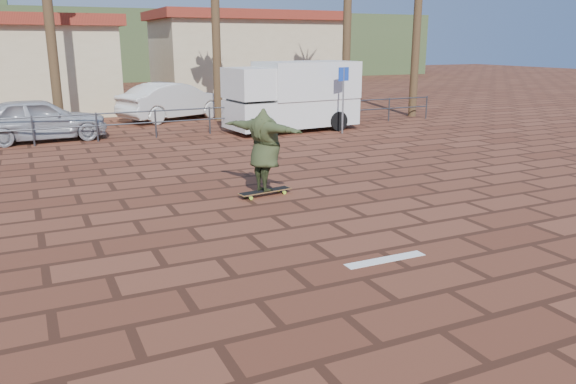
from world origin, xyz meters
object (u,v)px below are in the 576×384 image
object	(u,v)px
car_silver	(39,119)
car_white	(174,101)
campervan	(293,95)
longboard	(265,191)
skateboarder	(265,150)

from	to	relation	value
car_silver	car_white	world-z (taller)	car_white
campervan	car_white	size ratio (longest dim) A/B	1.05
longboard	car_silver	world-z (taller)	car_silver
campervan	car_silver	bearing A→B (deg)	165.44
campervan	car_silver	world-z (taller)	campervan
longboard	skateboarder	xyz separation A→B (m)	(0.00, 0.00, 0.93)
skateboarder	car_white	distance (m)	13.46
skateboarder	car_silver	distance (m)	10.76
longboard	campervan	bearing A→B (deg)	52.62
longboard	car_white	world-z (taller)	car_white
longboard	campervan	distance (m)	9.71
longboard	car_white	bearing A→B (deg)	76.20
longboard	skateboarder	world-z (taller)	skateboarder
skateboarder	car_white	world-z (taller)	skateboarder
campervan	car_silver	size ratio (longest dim) A/B	1.17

